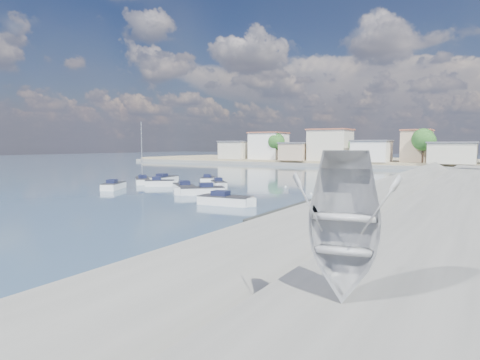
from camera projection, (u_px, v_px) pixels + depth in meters
The scene contains 18 objects.
ground at pixel (342, 178), 67.71m from camera, with size 400.00×400.00×0.00m, color #334B66.
seawall_walkway at pixel (455, 198), 35.06m from camera, with size 5.00×90.00×1.80m, color slate.
breakwater at pixel (326, 197), 40.94m from camera, with size 2.00×31.02×0.35m.
far_shore_land at pixel (400, 162), 111.69m from camera, with size 160.00×40.00×1.40m, color gray.
far_shore_quay at pixel (383, 167), 93.93m from camera, with size 160.00×2.50×0.80m, color slate.
far_town at pixel (437, 148), 92.93m from camera, with size 113.01×12.80×8.35m.
shore_trees at pixel (421, 142), 86.61m from camera, with size 74.56×38.32×7.92m.
motorboat_a at pixel (114, 186), 50.11m from camera, with size 3.50×4.69×1.48m.
motorboat_b at pixel (161, 183), 53.75m from camera, with size 3.96×3.65×1.48m.
motorboat_c at pixel (183, 188), 48.19m from camera, with size 5.01×4.59×1.48m.
motorboat_d at pixel (200, 191), 44.83m from camera, with size 4.90×4.85×1.48m.
motorboat_e at pixel (165, 179), 60.20m from camera, with size 2.56×5.61×1.48m.
motorboat_f at pixel (208, 180), 58.91m from camera, with size 3.35×4.48×1.48m.
motorboat_g at pixel (219, 185), 51.76m from camera, with size 3.90×3.93×1.48m.
motorboat_h at pixel (228, 201), 36.96m from camera, with size 5.66×2.56×1.48m.
sailboat at pixel (142, 181), 57.56m from camera, with size 5.18×4.94×9.00m.
mooring_buoys at pixel (318, 199), 40.35m from camera, with size 11.86×41.44×0.32m.
overturned_dinghy at pixel (341, 287), 9.50m from camera, with size 3.67×1.72×0.69m, color #A5A8AD.
Camera 1 is at (20.82, -26.49, 5.51)m, focal length 30.00 mm.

